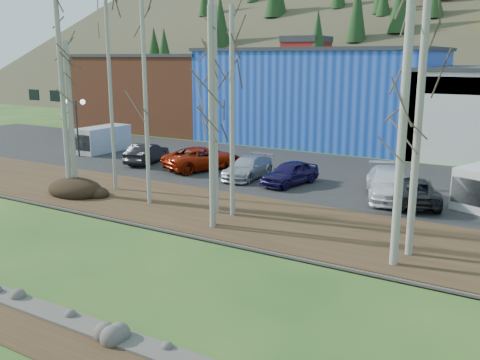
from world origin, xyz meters
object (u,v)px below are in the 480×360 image
Objects in this scene: car_1 at (203,158)px; street_lamp at (76,112)px; car_2 at (248,168)px; van_grey at (101,139)px; car_3 at (290,173)px; car_0 at (147,153)px; car_4 at (413,190)px; car_5 at (388,183)px.

street_lamp is at bearing 27.54° from car_1.
car_2 is 14.89m from van_grey.
car_3 is (3.04, -0.25, 0.04)m from car_2.
street_lamp is 1.05× the size of car_3.
street_lamp is 6.77m from car_0.
car_5 reaches higher than car_4.
van_grey is at bearing 154.42° from car_5.
car_4 is at bearing 8.39° from car_3.
street_lamp reaches higher than van_grey.
car_1 reaches higher than car_0.
car_0 reaches higher than car_3.
car_0 is 6.38m from van_grey.
car_2 is 0.84× the size of car_5.
car_0 is 0.78× the size of car_1.
car_1 is 4.01m from car_2.
car_0 is 18.90m from car_4.
car_4 is 0.91× the size of car_5.
van_grey is (-14.74, 2.07, 0.33)m from car_2.
car_3 is 0.84× the size of car_4.
street_lamp is 25.19m from car_4.
car_3 is 7.25m from car_4.
car_1 is 1.20× the size of car_2.
car_4 is at bearing 163.15° from car_0.
car_4 is 1.48m from car_5.
car_3 is 0.90× the size of van_grey.
car_5 is 1.19× the size of van_grey.
car_2 is 10.31m from car_4.
car_2 is 1.11× the size of car_3.
car_3 is at bearing 160.16° from car_5.
car_5 is at bearing -12.37° from street_lamp.
car_4 is at bearing -7.19° from car_2.
car_1 is at bearing -7.62° from van_grey.
car_1 is 10.88m from van_grey.
car_4 is at bearing -13.43° from street_lamp.
van_grey is at bearing -175.57° from car_3.
car_3 is at bearing -166.03° from car_1.
car_5 reaches higher than car_1.
car_5 is at bearing -39.63° from car_4.
car_1 is at bearing 170.60° from car_0.
car_4 is (14.22, -1.43, -0.08)m from car_1.
van_grey is at bearing 15.15° from car_1.
car_1 is at bearing -27.38° from car_4.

